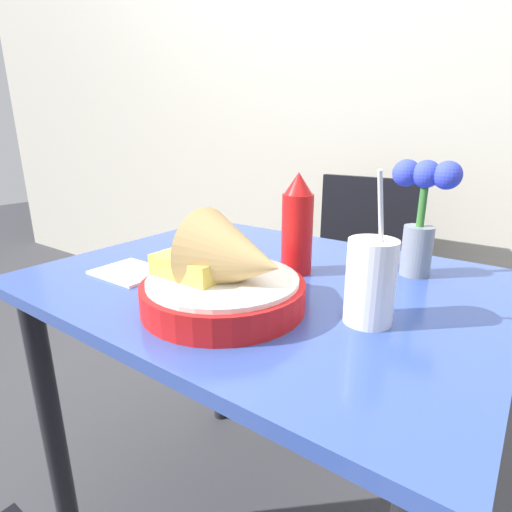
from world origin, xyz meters
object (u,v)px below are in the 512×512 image
(drink_cup, at_px, (370,284))
(flower_vase, at_px, (422,209))
(ketchup_bottle, at_px, (297,226))
(food_basket, at_px, (228,277))
(chair_far_window, at_px, (356,269))

(drink_cup, distance_m, flower_vase, 0.28)
(flower_vase, bearing_deg, ketchup_bottle, -147.85)
(ketchup_bottle, bearing_deg, food_basket, -89.26)
(drink_cup, xyz_separation_m, flower_vase, (-0.00, 0.27, 0.08))
(chair_far_window, distance_m, food_basket, 1.00)
(chair_far_window, bearing_deg, food_basket, -81.56)
(chair_far_window, bearing_deg, flower_vase, -58.88)
(chair_far_window, relative_size, flower_vase, 3.62)
(food_basket, xyz_separation_m, ketchup_bottle, (-0.00, 0.23, 0.04))
(food_basket, height_order, drink_cup, drink_cup)
(chair_far_window, distance_m, flower_vase, 0.77)
(ketchup_bottle, bearing_deg, chair_far_window, 100.90)
(chair_far_window, relative_size, ketchup_bottle, 4.05)
(chair_far_window, height_order, flower_vase, flower_vase)
(food_basket, bearing_deg, drink_cup, 24.06)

